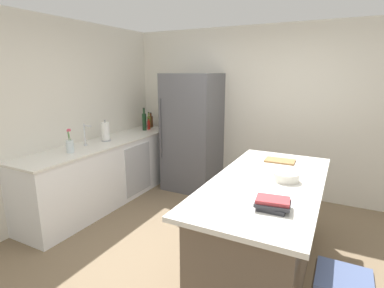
{
  "coord_description": "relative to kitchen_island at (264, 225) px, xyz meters",
  "views": [
    {
      "loc": [
        0.96,
        -2.42,
        1.9
      ],
      "look_at": [
        -0.75,
        0.9,
        1.0
      ],
      "focal_mm": 27.76,
      "sensor_mm": 36.0,
      "label": 1
    }
  ],
  "objects": [
    {
      "name": "ground_plane",
      "position": [
        -0.4,
        -0.21,
        -0.47
      ],
      "size": [
        7.2,
        7.2,
        0.0
      ],
      "primitive_type": "plane",
      "color": "#7A664C"
    },
    {
      "name": "wall_rear",
      "position": [
        -0.4,
        2.04,
        0.83
      ],
      "size": [
        6.0,
        0.1,
        2.6
      ],
      "primitive_type": "cube",
      "color": "silver",
      "rests_on": "ground_plane"
    },
    {
      "name": "wall_left",
      "position": [
        -2.85,
        -0.21,
        0.83
      ],
      "size": [
        0.1,
        6.0,
        2.6
      ],
      "primitive_type": "cube",
      "color": "silver",
      "rests_on": "ground_plane"
    },
    {
      "name": "counter_run_left",
      "position": [
        -2.48,
        0.54,
        -0.01
      ],
      "size": [
        0.65,
        2.74,
        0.93
      ],
      "color": "white",
      "rests_on": "ground_plane"
    },
    {
      "name": "kitchen_island",
      "position": [
        0.0,
        0.0,
        0.0
      ],
      "size": [
        0.96,
        2.08,
        0.93
      ],
      "color": "brown",
      "rests_on": "ground_plane"
    },
    {
      "name": "refrigerator",
      "position": [
        -1.61,
        1.63,
        0.48
      ],
      "size": [
        0.82,
        0.77,
        1.89
      ],
      "color": "#56565B",
      "rests_on": "ground_plane"
    },
    {
      "name": "sink_faucet",
      "position": [
        -2.53,
        0.22,
        0.61
      ],
      "size": [
        0.15,
        0.05,
        0.3
      ],
      "color": "silver",
      "rests_on": "counter_run_left"
    },
    {
      "name": "flower_vase",
      "position": [
        -2.43,
        -0.13,
        0.56
      ],
      "size": [
        0.09,
        0.09,
        0.3
      ],
      "color": "silver",
      "rests_on": "counter_run_left"
    },
    {
      "name": "paper_towel_roll",
      "position": [
        -2.5,
        0.57,
        0.59
      ],
      "size": [
        0.14,
        0.14,
        0.31
      ],
      "color": "gray",
      "rests_on": "counter_run_left"
    },
    {
      "name": "syrup_bottle",
      "position": [
        -2.55,
        1.79,
        0.57
      ],
      "size": [
        0.07,
        0.07,
        0.27
      ],
      "color": "#5B3319",
      "rests_on": "counter_run_left"
    },
    {
      "name": "olive_oil_bottle",
      "position": [
        -2.53,
        1.7,
        0.57
      ],
      "size": [
        0.06,
        0.06,
        0.29
      ],
      "color": "olive",
      "rests_on": "counter_run_left"
    },
    {
      "name": "hot_sauce_bottle",
      "position": [
        -2.47,
        1.61,
        0.54
      ],
      "size": [
        0.05,
        0.05,
        0.19
      ],
      "color": "red",
      "rests_on": "counter_run_left"
    },
    {
      "name": "wine_bottle",
      "position": [
        -2.48,
        1.5,
        0.61
      ],
      "size": [
        0.07,
        0.07,
        0.39
      ],
      "color": "#19381E",
      "rests_on": "counter_run_left"
    },
    {
      "name": "cookbook_stack",
      "position": [
        0.17,
        -0.57,
        0.5
      ],
      "size": [
        0.27,
        0.21,
        0.08
      ],
      "color": "#2D2D33",
      "rests_on": "kitchen_island"
    },
    {
      "name": "mixing_bowl",
      "position": [
        0.15,
        0.08,
        0.5
      ],
      "size": [
        0.23,
        0.23,
        0.08
      ],
      "color": "silver",
      "rests_on": "kitchen_island"
    },
    {
      "name": "cutting_board",
      "position": [
        -0.02,
        0.68,
        0.47
      ],
      "size": [
        0.33,
        0.21,
        0.02
      ],
      "color": "#9E7042",
      "rests_on": "kitchen_island"
    }
  ]
}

